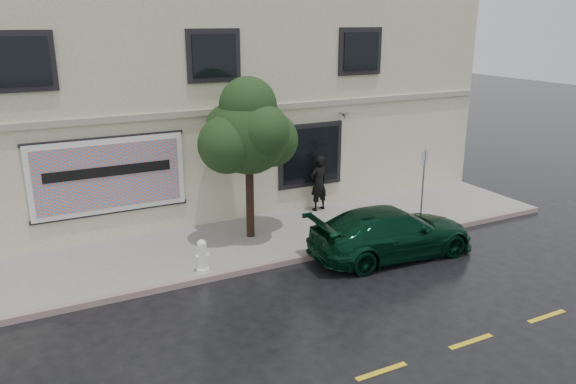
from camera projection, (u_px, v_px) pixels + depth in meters
name	position (u px, v px, depth m)	size (l,w,h in m)	color
ground	(294.00, 292.00, 13.28)	(90.00, 90.00, 0.00)	black
sidewalk	(241.00, 243.00, 16.03)	(20.00, 3.50, 0.15)	#9F9A96
curb	(267.00, 266.00, 14.54)	(20.00, 0.18, 0.16)	gray
road_marking	(381.00, 371.00, 10.30)	(19.00, 0.12, 0.01)	gold
building	(177.00, 98.00, 19.91)	(20.00, 8.12, 7.00)	#EBEABD
billboard	(109.00, 176.00, 15.48)	(4.30, 0.16, 2.20)	white
car	(392.00, 232.00, 15.18)	(2.05, 4.64, 1.35)	black
pedestrian	(319.00, 183.00, 18.32)	(0.67, 0.44, 1.84)	black
umbrella	(319.00, 146.00, 17.96)	(0.88, 0.88, 0.65)	black
street_tree	(249.00, 135.00, 15.47)	(2.21, 2.21, 4.11)	black
fire_hydrant	(202.00, 256.00, 13.95)	(0.35, 0.33, 0.85)	white
sign_pole	(423.00, 182.00, 16.50)	(0.30, 0.09, 2.43)	gray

